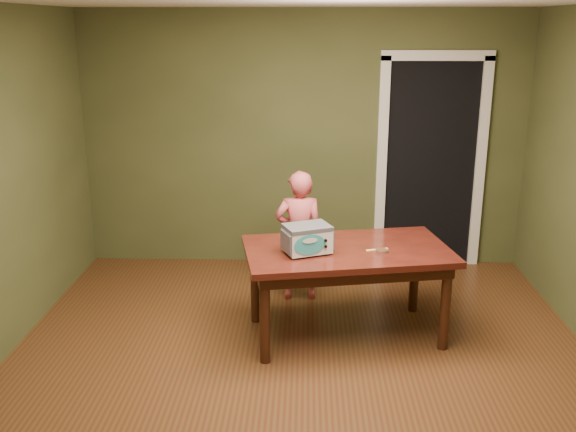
% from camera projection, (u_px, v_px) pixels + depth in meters
% --- Properties ---
extents(floor, '(5.00, 5.00, 0.00)m').
position_uv_depth(floor, '(300.00, 386.00, 4.51)').
color(floor, '#573818').
rests_on(floor, ground).
extents(room_shell, '(4.52, 5.02, 2.61)m').
position_uv_depth(room_shell, '(301.00, 147.00, 4.02)').
color(room_shell, '#4E532C').
rests_on(room_shell, ground).
extents(doorway, '(1.10, 0.66, 2.25)m').
position_uv_depth(doorway, '(425.00, 160.00, 6.83)').
color(doorway, black).
rests_on(doorway, ground).
extents(dining_table, '(1.74, 1.17, 0.75)m').
position_uv_depth(dining_table, '(347.00, 260.00, 5.08)').
color(dining_table, '#3A120D').
rests_on(dining_table, floor).
extents(toy_oven, '(0.42, 0.35, 0.22)m').
position_uv_depth(toy_oven, '(307.00, 238.00, 4.91)').
color(toy_oven, '#4C4F54').
rests_on(toy_oven, dining_table).
extents(baking_pan, '(0.10, 0.10, 0.02)m').
position_uv_depth(baking_pan, '(382.00, 251.00, 4.96)').
color(baking_pan, silver).
rests_on(baking_pan, dining_table).
extents(spatula, '(0.18, 0.08, 0.01)m').
position_uv_depth(spatula, '(377.00, 250.00, 5.01)').
color(spatula, '#F9E26C').
rests_on(spatula, dining_table).
extents(child, '(0.46, 0.31, 1.21)m').
position_uv_depth(child, '(299.00, 236.00, 5.80)').
color(child, '#E45E63').
rests_on(child, floor).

